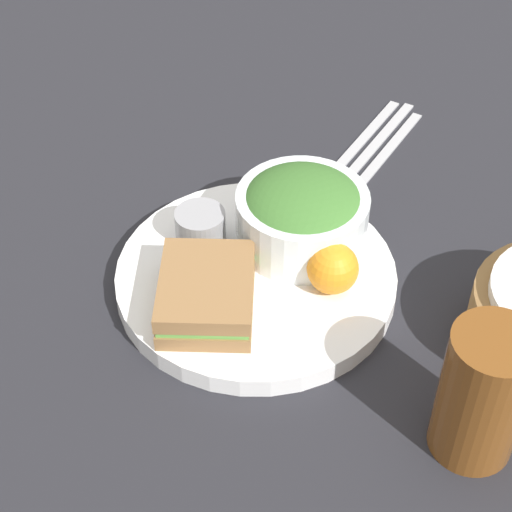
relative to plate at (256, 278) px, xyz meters
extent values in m
plane|color=#232328|center=(0.00, 0.00, -0.01)|extent=(4.00, 4.00, 0.00)
cylinder|color=white|center=(0.00, 0.00, 0.00)|extent=(0.28, 0.28, 0.02)
cube|color=olive|center=(0.06, -0.03, 0.02)|extent=(0.13, 0.11, 0.02)
cube|color=#6BB24C|center=(0.06, -0.03, 0.03)|extent=(0.12, 0.11, 0.01)
cube|color=olive|center=(0.06, -0.03, 0.04)|extent=(0.13, 0.11, 0.02)
cylinder|color=white|center=(-0.06, 0.03, 0.04)|extent=(0.13, 0.13, 0.06)
ellipsoid|color=#3D702D|center=(-0.06, 0.03, 0.06)|extent=(0.12, 0.12, 0.05)
cylinder|color=#99999E|center=(-0.03, -0.07, 0.03)|extent=(0.05, 0.05, 0.04)
sphere|color=orange|center=(0.00, 0.08, 0.04)|extent=(0.05, 0.05, 0.05)
cylinder|color=brown|center=(0.13, 0.23, 0.06)|extent=(0.07, 0.07, 0.13)
cube|color=#B2B2B7|center=(-0.27, 0.05, -0.01)|extent=(0.20, 0.06, 0.01)
cube|color=#B2B2B7|center=(-0.27, 0.07, -0.01)|extent=(0.21, 0.06, 0.01)
cube|color=#B2B2B7|center=(-0.26, 0.09, -0.01)|extent=(0.18, 0.06, 0.01)
camera|label=1|loc=(0.58, 0.18, 0.61)|focal=60.00mm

